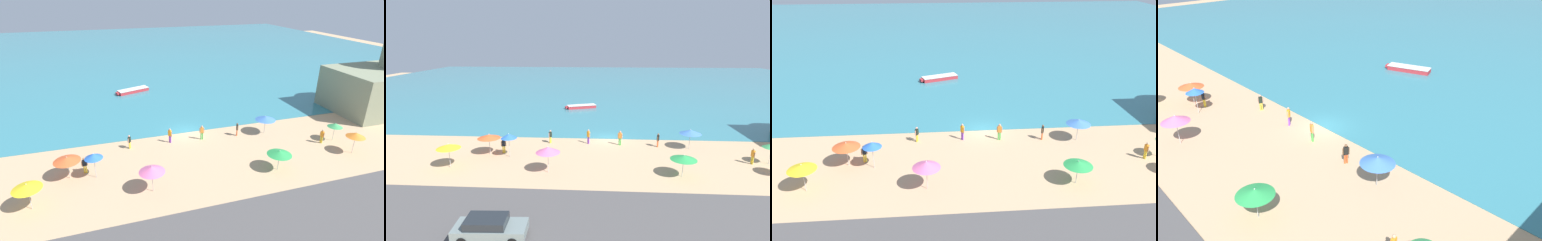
# 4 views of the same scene
# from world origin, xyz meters

# --- Properties ---
(ground_plane) EXTENTS (160.00, 160.00, 0.00)m
(ground_plane) POSITION_xyz_m (0.00, 0.00, 0.00)
(ground_plane) COLOR tan
(sea) EXTENTS (150.00, 110.00, 0.05)m
(sea) POSITION_xyz_m (0.00, 55.00, 0.03)
(sea) COLOR teal
(sea) RESTS_ON ground_plane
(coastal_road) EXTENTS (80.00, 8.00, 0.06)m
(coastal_road) POSITION_xyz_m (0.00, -18.00, 0.03)
(coastal_road) COLOR #4D4A4A
(coastal_road) RESTS_ON ground_plane
(beach_umbrella_0) EXTENTS (2.46, 2.46, 2.36)m
(beach_umbrella_0) POSITION_xyz_m (9.27, -2.99, 2.05)
(beach_umbrella_0) COLOR #B2B2B7
(beach_umbrella_0) RESTS_ON ground_plane
(beach_umbrella_1) EXTENTS (1.70, 1.70, 2.66)m
(beach_umbrella_1) POSITION_xyz_m (-10.87, -6.80, 2.35)
(beach_umbrella_1) COLOR #B2B2B7
(beach_umbrella_1) RESTS_ON ground_plane
(beach_umbrella_2) EXTENTS (1.71, 1.71, 2.26)m
(beach_umbrella_2) POSITION_xyz_m (16.08, -7.09, 1.96)
(beach_umbrella_2) COLOR #B2B2B7
(beach_umbrella_2) RESTS_ON ground_plane
(beach_umbrella_3) EXTENTS (2.48, 2.48, 2.36)m
(beach_umbrella_3) POSITION_xyz_m (-13.26, -6.19, 2.08)
(beach_umbrella_3) COLOR #B2B2B7
(beach_umbrella_3) RESTS_ON ground_plane
(beach_umbrella_4) EXTENTS (2.30, 2.30, 2.63)m
(beach_umbrella_4) POSITION_xyz_m (-6.08, -10.49, 2.28)
(beach_umbrella_4) COLOR #B2B2B7
(beach_umbrella_4) RESTS_ON ground_plane
(beach_umbrella_5) EXTENTS (2.41, 2.41, 2.16)m
(beach_umbrella_5) POSITION_xyz_m (6.42, -10.68, 1.89)
(beach_umbrella_5) COLOR #B2B2B7
(beach_umbrella_5) RESTS_ON ground_plane
(beach_umbrella_6) EXTENTS (2.33, 2.33, 2.50)m
(beach_umbrella_6) POSITION_xyz_m (-15.96, -9.94, 2.21)
(beach_umbrella_6) COLOR #B2B2B7
(beach_umbrella_6) RESTS_ON ground_plane
(beach_umbrella_7) EXTENTS (1.98, 1.98, 2.51)m
(beach_umbrella_7) POSITION_xyz_m (16.04, -10.19, 2.19)
(beach_umbrella_7) COLOR #B2B2B7
(beach_umbrella_7) RESTS_ON ground_plane
(bather_0) EXTENTS (0.38, 0.50, 1.65)m
(bather_0) POSITION_xyz_m (-7.16, -2.00, 0.93)
(bather_0) COLOR gold
(bather_0) RESTS_ON ground_plane
(bather_1) EXTENTS (0.56, 0.30, 1.70)m
(bather_1) POSITION_xyz_m (-11.85, -5.69, 0.95)
(bather_1) COLOR yellow
(bather_1) RESTS_ON ground_plane
(bather_2) EXTENTS (0.40, 0.47, 1.80)m
(bather_2) POSITION_xyz_m (-2.50, -1.96, 1.01)
(bather_2) COLOR purple
(bather_2) RESTS_ON ground_plane
(bather_3) EXTENTS (0.55, 0.32, 1.80)m
(bather_3) POSITION_xyz_m (1.30, -2.30, 1.02)
(bather_3) COLOR green
(bather_3) RESTS_ON ground_plane
(bather_4) EXTENTS (0.35, 0.53, 1.67)m
(bather_4) POSITION_xyz_m (5.74, -2.60, 0.93)
(bather_4) COLOR #EF5927
(bather_4) RESTS_ON ground_plane
(bather_5) EXTENTS (0.30, 0.56, 1.71)m
(bather_5) POSITION_xyz_m (14.32, -7.26, 0.96)
(bather_5) COLOR yellow
(bather_5) RESTS_ON ground_plane
(skiff_nearshore) EXTENTS (5.82, 3.31, 0.61)m
(skiff_nearshore) POSITION_xyz_m (-4.42, 17.95, 0.36)
(skiff_nearshore) COLOR #B62C32
(skiff_nearshore) RESTS_ON sea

